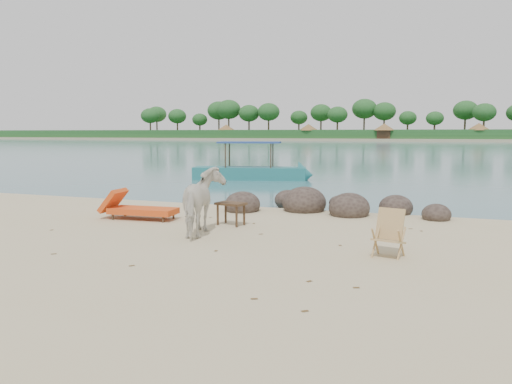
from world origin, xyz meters
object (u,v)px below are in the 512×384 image
Objects in this scene: cow at (204,203)px; side_table at (231,215)px; boulders at (322,206)px; lounge_chair at (143,208)px; boat_near at (250,148)px; deck_chair at (389,235)px.

side_table is (0.13, 1.24, -0.47)m from cow.
side_table is (-1.66, -2.90, 0.09)m from boulders.
lounge_chair is at bearing -168.30° from side_table.
boat_near is at bearing 120.59° from side_table.
boat_near is at bearing -89.92° from cow.
deck_chair is (2.33, -4.85, 0.25)m from boulders.
cow reaches higher than lounge_chair.
lounge_chair is (-2.55, 0.01, 0.05)m from side_table.
cow is at bearing -175.52° from deck_chair.
deck_chair is at bearing -64.33° from boulders.
boat_near is at bearing 133.92° from deck_chair.
lounge_chair is at bearing -43.91° from cow.
cow reaches higher than side_table.
boat_near is (-8.20, 14.38, 1.12)m from deck_chair.
boulders is 8.97× the size of side_table.
lounge_chair is at bearing -145.49° from boulders.
cow is 0.28× the size of boat_near.
boat_near reaches higher than cow.
cow is 0.80× the size of lounge_chair.
deck_chair reaches higher than lounge_chair.
deck_chair reaches higher than side_table.
deck_chair is (4.13, -0.71, -0.32)m from cow.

